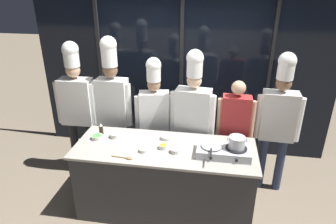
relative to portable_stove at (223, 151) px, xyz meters
name	(u,v)px	position (x,y,z in m)	size (l,w,h in m)	color
ground_plane	(165,208)	(-0.68, 0.06, -0.97)	(24.00, 24.00, 0.00)	#7F705B
window_wall_back	(182,74)	(-0.68, 1.66, 0.38)	(4.76, 0.09, 2.70)	black
demo_counter	(165,179)	(-0.68, 0.06, -0.51)	(2.16, 0.82, 0.92)	#2D2D30
portable_stove	(223,151)	(0.00, 0.00, 0.00)	(0.60, 0.33, 0.11)	#B2B5BA
frying_pan	(211,145)	(-0.14, 0.00, 0.07)	(0.24, 0.42, 0.04)	#ADAFB5
stock_pot	(237,142)	(0.14, 0.00, 0.13)	(0.21, 0.19, 0.14)	#B7BABF
squeeze_bottle_soy	(101,129)	(-1.54, 0.25, 0.02)	(0.05, 0.05, 0.15)	#332319
prep_bowl_carrots	(163,146)	(-0.70, 0.03, -0.02)	(0.10, 0.10, 0.05)	silver
prep_bowl_chicken	(166,137)	(-0.70, 0.27, -0.03)	(0.14, 0.14, 0.04)	silver
prep_bowl_shrimp	(144,150)	(-0.91, -0.07, -0.03)	(0.11, 0.11, 0.04)	silver
prep_bowl_rice	(176,150)	(-0.54, -0.03, -0.02)	(0.12, 0.12, 0.05)	silver
prep_bowl_scallions	(97,137)	(-1.56, 0.13, -0.02)	(0.15, 0.15, 0.05)	silver
prep_bowl_garlic	(115,135)	(-1.35, 0.20, -0.02)	(0.13, 0.13, 0.05)	silver
serving_spoon_slotted	(126,158)	(-1.07, -0.25, -0.04)	(0.25, 0.06, 0.02)	olive
chef_head	(77,101)	(-2.06, 0.71, 0.19)	(0.60, 0.25, 2.01)	#232326
chef_sous	(113,99)	(-1.55, 0.76, 0.24)	(0.56, 0.23, 2.08)	#232326
chef_line	(154,112)	(-0.95, 0.73, 0.09)	(0.53, 0.28, 1.83)	#232326
chef_pastry	(193,113)	(-0.41, 0.66, 0.15)	(0.60, 0.29, 1.97)	#4C4C51
person_guest	(235,126)	(0.15, 0.66, 0.00)	(0.49, 0.21, 1.60)	#4C4C51
chef_apprentice	(278,116)	(0.69, 0.73, 0.16)	(0.58, 0.25, 1.96)	#2D3856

